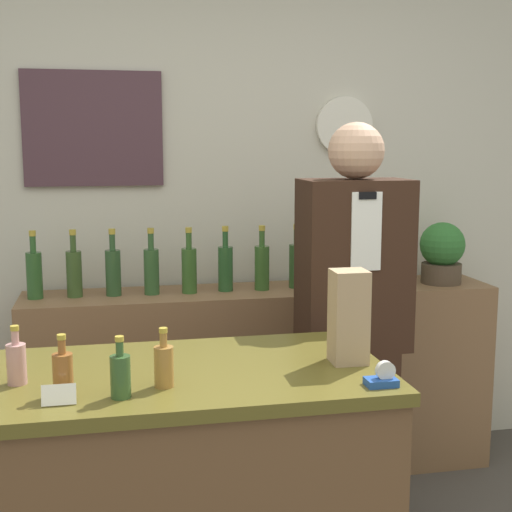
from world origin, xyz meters
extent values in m
cube|color=beige|center=(0.00, 2.00, 1.35)|extent=(5.20, 0.06, 2.70)
cube|color=#482E38|center=(-0.54, 1.96, 1.70)|extent=(0.65, 0.02, 0.54)
cylinder|color=white|center=(0.71, 1.95, 1.72)|extent=(0.29, 0.03, 0.29)
cube|color=brown|center=(0.24, 1.74, 0.47)|extent=(2.28, 0.40, 0.94)
cube|color=brown|center=(-0.33, 0.54, 0.93)|extent=(1.36, 0.68, 0.04)
cube|color=#331E14|center=(0.49, 1.15, 0.40)|extent=(0.33, 0.26, 0.80)
cube|color=#331E14|center=(0.49, 1.15, 1.15)|extent=(0.43, 0.26, 0.70)
cube|color=white|center=(0.49, 1.02, 1.30)|extent=(0.12, 0.01, 0.31)
cube|color=black|center=(0.49, 1.02, 1.44)|extent=(0.07, 0.01, 0.03)
sphere|color=tan|center=(0.49, 1.15, 1.61)|extent=(0.23, 0.23, 0.23)
cylinder|color=#4C3D2D|center=(1.16, 1.71, 0.99)|extent=(0.20, 0.20, 0.10)
sphere|color=#2D6B2D|center=(1.16, 1.71, 1.13)|extent=(0.23, 0.23, 0.23)
cube|color=tan|center=(0.25, 0.51, 1.10)|extent=(0.11, 0.11, 0.30)
cube|color=#1E4799|center=(0.27, 0.28, 0.96)|extent=(0.09, 0.06, 0.02)
cylinder|color=silver|center=(0.28, 0.28, 0.99)|extent=(0.06, 0.02, 0.06)
cube|color=white|center=(-0.63, 0.32, 0.98)|extent=(0.09, 0.02, 0.06)
cylinder|color=tan|center=(-0.76, 0.51, 1.01)|extent=(0.06, 0.06, 0.12)
cylinder|color=tan|center=(-0.76, 0.51, 1.09)|extent=(0.02, 0.02, 0.04)
cylinder|color=#B29933|center=(-0.76, 0.51, 1.11)|extent=(0.02, 0.02, 0.01)
cylinder|color=brown|center=(-0.62, 0.39, 1.01)|extent=(0.06, 0.06, 0.12)
cylinder|color=brown|center=(-0.62, 0.39, 1.09)|extent=(0.02, 0.02, 0.04)
cylinder|color=#B29933|center=(-0.62, 0.39, 1.11)|extent=(0.02, 0.02, 0.01)
cylinder|color=#325229|center=(-0.46, 0.34, 1.01)|extent=(0.06, 0.06, 0.12)
cylinder|color=#325229|center=(-0.46, 0.34, 1.09)|extent=(0.02, 0.02, 0.04)
cylinder|color=#B29933|center=(-0.46, 0.34, 1.11)|extent=(0.02, 0.02, 0.01)
cylinder|color=olive|center=(-0.34, 0.40, 1.01)|extent=(0.06, 0.06, 0.12)
cylinder|color=olive|center=(-0.34, 0.40, 1.09)|extent=(0.02, 0.02, 0.04)
cylinder|color=#B29933|center=(-0.34, 0.40, 1.11)|extent=(0.02, 0.02, 0.01)
cylinder|color=#2A5326|center=(-0.82, 1.75, 1.04)|extent=(0.07, 0.07, 0.21)
cylinder|color=#2A5326|center=(-0.82, 1.75, 1.19)|extent=(0.03, 0.03, 0.08)
cylinder|color=#B29933|center=(-0.82, 1.75, 1.24)|extent=(0.03, 0.03, 0.03)
cylinder|color=#354E24|center=(-0.65, 1.75, 1.04)|extent=(0.07, 0.07, 0.21)
cylinder|color=#354E24|center=(-0.65, 1.75, 1.19)|extent=(0.03, 0.03, 0.08)
cylinder|color=#B29933|center=(-0.65, 1.75, 1.24)|extent=(0.03, 0.03, 0.03)
cylinder|color=#2A4C28|center=(-0.47, 1.75, 1.04)|extent=(0.07, 0.07, 0.21)
cylinder|color=#2A4C28|center=(-0.47, 1.75, 1.19)|extent=(0.03, 0.03, 0.08)
cylinder|color=#B29933|center=(-0.47, 1.75, 1.24)|extent=(0.03, 0.03, 0.03)
cylinder|color=#2D522A|center=(-0.29, 1.74, 1.04)|extent=(0.07, 0.07, 0.21)
cylinder|color=#2D522A|center=(-0.29, 1.74, 1.19)|extent=(0.03, 0.03, 0.08)
cylinder|color=#B29933|center=(-0.29, 1.74, 1.24)|extent=(0.03, 0.03, 0.03)
cylinder|color=#315724|center=(-0.12, 1.73, 1.04)|extent=(0.07, 0.07, 0.21)
cylinder|color=#315724|center=(-0.12, 1.73, 1.19)|extent=(0.03, 0.03, 0.08)
cylinder|color=#B29933|center=(-0.12, 1.73, 1.24)|extent=(0.03, 0.03, 0.03)
cylinder|color=#265027|center=(0.06, 1.75, 1.04)|extent=(0.07, 0.07, 0.21)
cylinder|color=#265027|center=(0.06, 1.75, 1.19)|extent=(0.03, 0.03, 0.08)
cylinder|color=#B29933|center=(0.06, 1.75, 1.24)|extent=(0.03, 0.03, 0.03)
cylinder|color=#315624|center=(0.23, 1.74, 1.04)|extent=(0.07, 0.07, 0.21)
cylinder|color=#315624|center=(0.23, 1.74, 1.19)|extent=(0.03, 0.03, 0.08)
cylinder|color=#B29933|center=(0.23, 1.74, 1.24)|extent=(0.03, 0.03, 0.03)
cylinder|color=#294A21|center=(0.41, 1.76, 1.04)|extent=(0.07, 0.07, 0.21)
cylinder|color=#294A21|center=(0.41, 1.76, 1.19)|extent=(0.03, 0.03, 0.08)
cylinder|color=#B29933|center=(0.41, 1.76, 1.24)|extent=(0.03, 0.03, 0.03)
cylinder|color=#284A21|center=(0.59, 1.73, 1.04)|extent=(0.07, 0.07, 0.21)
cylinder|color=#284A21|center=(0.59, 1.73, 1.19)|extent=(0.03, 0.03, 0.08)
cylinder|color=#B29933|center=(0.59, 1.73, 1.24)|extent=(0.03, 0.03, 0.03)
cylinder|color=#305821|center=(0.76, 1.74, 1.04)|extent=(0.07, 0.07, 0.21)
cylinder|color=#305821|center=(0.76, 1.74, 1.19)|extent=(0.03, 0.03, 0.08)
cylinder|color=#B29933|center=(0.76, 1.74, 1.24)|extent=(0.03, 0.03, 0.03)
cylinder|color=#2E5420|center=(0.94, 1.72, 1.04)|extent=(0.07, 0.07, 0.21)
cylinder|color=#2E5420|center=(0.94, 1.72, 1.19)|extent=(0.03, 0.03, 0.08)
cylinder|color=#B29933|center=(0.94, 1.72, 1.24)|extent=(0.03, 0.03, 0.03)
camera|label=1|loc=(-0.48, -1.56, 1.64)|focal=50.00mm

